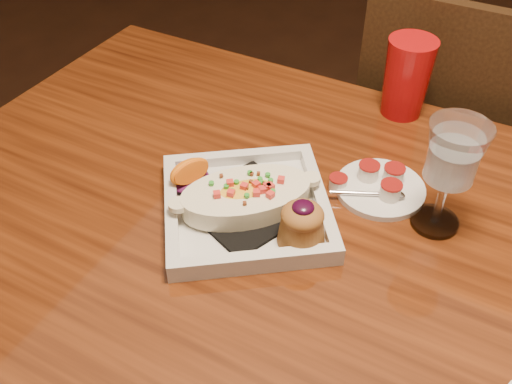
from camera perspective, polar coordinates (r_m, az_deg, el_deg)
The scene contains 7 objects.
table at distance 0.88m, azimuth 10.09°, elevation -11.95°, with size 1.50×0.90×0.75m.
chair_far at distance 1.43m, azimuth 18.39°, elevation 3.21°, with size 0.42×0.42×0.93m.
plate at distance 0.84m, azimuth -0.45°, elevation -1.21°, with size 0.34×0.34×0.08m.
goblet at distance 0.81m, azimuth 19.07°, elevation 3.13°, with size 0.08×0.08×0.18m.
saucer at distance 0.92m, azimuth 12.31°, elevation 0.60°, with size 0.14×0.14×0.10m.
creamer_loose at distance 0.91m, azimuth 8.20°, elevation 0.92°, with size 0.03×0.03×0.02m.
red_tumbler at distance 1.08m, azimuth 14.84°, elevation 11.00°, with size 0.09×0.09×0.15m, color #AF0C0E.
Camera 1 is at (0.11, -0.52, 1.35)m, focal length 40.00 mm.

